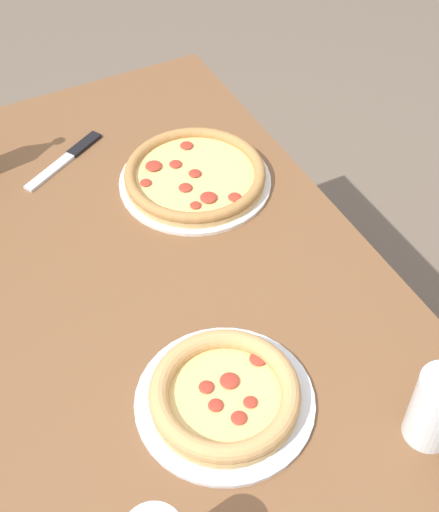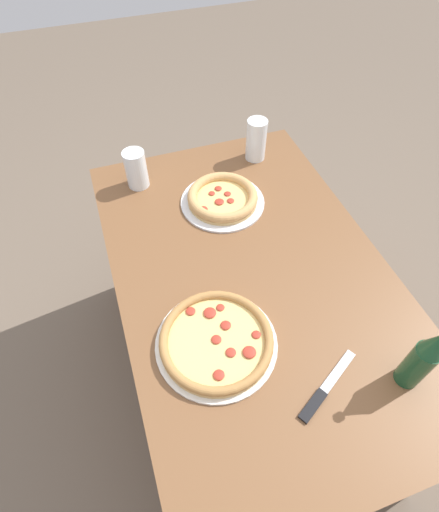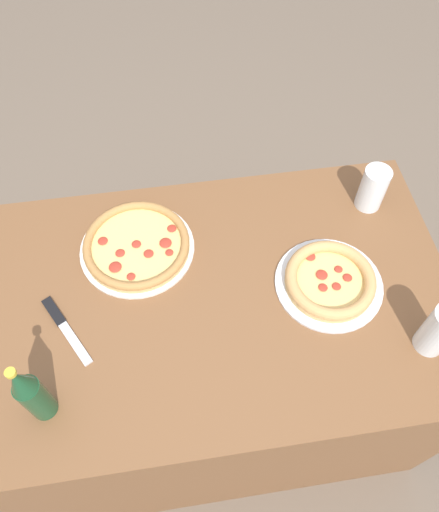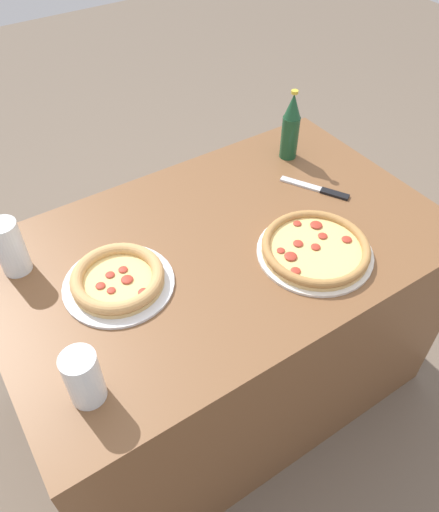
{
  "view_description": "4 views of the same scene",
  "coord_description": "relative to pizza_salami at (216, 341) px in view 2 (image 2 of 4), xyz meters",
  "views": [
    {
      "loc": [
        0.83,
        -0.29,
        1.7
      ],
      "look_at": [
        0.06,
        0.1,
        0.77
      ],
      "focal_mm": 50.0,
      "sensor_mm": 36.0,
      "label": 1
    },
    {
      "loc": [
        -0.63,
        0.32,
        1.66
      ],
      "look_at": [
        0.04,
        0.09,
        0.78
      ],
      "focal_mm": 28.0,
      "sensor_mm": 36.0,
      "label": 2
    },
    {
      "loc": [
        -0.08,
        -0.62,
        1.86
      ],
      "look_at": [
        0.03,
        0.07,
        0.81
      ],
      "focal_mm": 35.0,
      "sensor_mm": 36.0,
      "label": 3
    },
    {
      "loc": [
        0.55,
        0.83,
        1.67
      ],
      "look_at": [
        0.06,
        0.08,
        0.77
      ],
      "focal_mm": 35.0,
      "sensor_mm": 36.0,
      "label": 4
    }
  ],
  "objects": [
    {
      "name": "glass_water",
      "position": [
        0.69,
        -0.38,
        0.05
      ],
      "size": [
        0.07,
        0.07,
        0.15
      ],
      "color": "white",
      "rests_on": "table"
    },
    {
      "name": "knife",
      "position": [
        -0.19,
        -0.21,
        -0.02
      ],
      "size": [
        0.13,
        0.2,
        0.01
      ],
      "color": "black",
      "rests_on": "table"
    },
    {
      "name": "pizza_margherita",
      "position": [
        0.49,
        -0.19,
        0.0
      ],
      "size": [
        0.28,
        0.28,
        0.05
      ],
      "color": "silver",
      "rests_on": "table"
    },
    {
      "name": "beer_bottle",
      "position": [
        -0.23,
        -0.41,
        0.09
      ],
      "size": [
        0.06,
        0.06,
        0.23
      ],
      "color": "#194728",
      "rests_on": "table"
    },
    {
      "name": "pizza_salami",
      "position": [
        0.0,
        0.0,
        0.0
      ],
      "size": [
        0.31,
        0.31,
        0.04
      ],
      "color": "silver",
      "rests_on": "table"
    },
    {
      "name": "glass_red_wine",
      "position": [
        0.67,
        0.06,
        0.04
      ],
      "size": [
        0.07,
        0.07,
        0.14
      ],
      "color": "white",
      "rests_on": "table"
    },
    {
      "name": "table",
      "position": [
        0.18,
        -0.17,
        -0.38
      ],
      "size": [
        1.26,
        0.79,
        0.72
      ],
      "color": "brown",
      "rests_on": "ground_plane"
    },
    {
      "name": "ground_plane",
      "position": [
        0.18,
        -0.17,
        -0.74
      ],
      "size": [
        8.0,
        8.0,
        0.0
      ],
      "primitive_type": "plane",
      "color": "#6B5B4C"
    }
  ]
}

